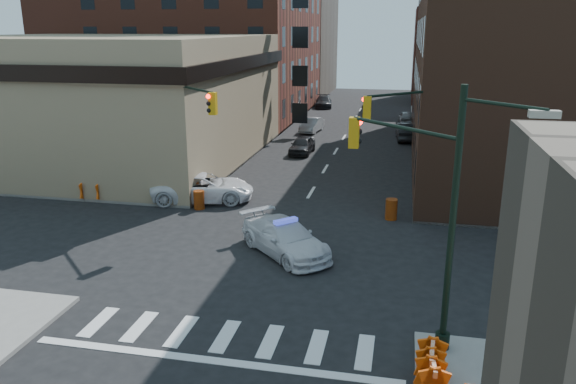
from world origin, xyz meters
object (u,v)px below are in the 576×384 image
at_px(parked_car_wnear, 302,145).
at_px(barricade_nw_a, 189,191).
at_px(parked_car_wfar, 312,125).
at_px(parked_car_enear, 406,131).
at_px(barrel_bank, 199,200).
at_px(police_car, 285,238).
at_px(pickup, 203,187).
at_px(barricade_se_a, 431,363).
at_px(pedestrian_b, 108,181).
at_px(barrel_road, 391,209).
at_px(pedestrian_a, 149,176).

distance_m(parked_car_wnear, barricade_nw_a, 14.41).
height_order(parked_car_wfar, barricade_nw_a, parked_car_wfar).
height_order(parked_car_enear, barrel_bank, parked_car_enear).
relative_size(police_car, parked_car_enear, 1.10).
distance_m(pickup, barricade_se_a, 19.38).
bearing_deg(barrel_bank, pedestrian_b, 169.44).
bearing_deg(parked_car_wfar, barrel_bank, -88.09).
distance_m(police_car, barricade_se_a, 10.26).
distance_m(police_car, barricade_nw_a, 9.45).
relative_size(parked_car_wnear, barricade_se_a, 3.02).
height_order(parked_car_wfar, barrel_road, parked_car_wfar).
height_order(police_car, pickup, pickup).
distance_m(pedestrian_a, barrel_bank, 4.64).
height_order(pedestrian_b, barricade_nw_a, pedestrian_b).
xyz_separation_m(parked_car_wnear, pedestrian_b, (-9.03, -13.87, 0.25)).
xyz_separation_m(parked_car_wnear, parked_car_wfar, (-0.82, 9.47, -0.01)).
bearing_deg(pedestrian_a, parked_car_wnear, 91.65).
distance_m(parked_car_wnear, parked_car_enear, 10.83).
distance_m(parked_car_wfar, barricade_nw_a, 23.53).
distance_m(barrel_bank, barricade_se_a, 18.07).
bearing_deg(barricade_se_a, parked_car_wnear, 21.89).
bearing_deg(parked_car_wfar, barricade_se_a, -68.68).
bearing_deg(parked_car_wnear, parked_car_enear, 44.71).
height_order(parked_car_enear, barrel_road, parked_car_enear).
relative_size(parked_car_enear, barrel_bank, 4.51).
xyz_separation_m(barrel_bank, barricade_nw_a, (-1.00, 1.15, 0.12)).
relative_size(barrel_bank, barricade_se_a, 0.79).
height_order(parked_car_wfar, barrel_bank, parked_car_wfar).
height_order(pedestrian_b, barrel_road, pedestrian_b).
height_order(pedestrian_a, barrel_road, pedestrian_a).
distance_m(pedestrian_a, pedestrian_b, 2.33).
bearing_deg(barrel_road, parked_car_wnear, 116.82).
relative_size(pedestrian_a, barricade_nw_a, 1.41).
bearing_deg(pickup, barrel_road, -110.37).
relative_size(parked_car_wnear, barrel_road, 3.61).
relative_size(parked_car_wfar, pedestrian_b, 2.60).
bearing_deg(parked_car_enear, police_car, 74.91).
bearing_deg(police_car, pickup, 88.08).
bearing_deg(pickup, parked_car_enear, -43.21).
distance_m(parked_car_enear, pedestrian_b, 27.17).
bearing_deg(barricade_nw_a, pickup, 22.61).
xyz_separation_m(pickup, pedestrian_a, (-3.70, 0.83, 0.26)).
distance_m(police_car, parked_car_wnear, 20.45).
relative_size(parked_car_wfar, barricade_nw_a, 3.13).
relative_size(police_car, barricade_se_a, 3.93).
bearing_deg(pedestrian_b, parked_car_enear, 65.88).
xyz_separation_m(parked_car_wfar, barrel_bank, (-2.18, -24.47, -0.15)).
bearing_deg(barrel_road, barricade_se_a, -83.80).
relative_size(pedestrian_a, barrel_road, 1.67).
relative_size(pickup, barricade_nw_a, 4.48).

